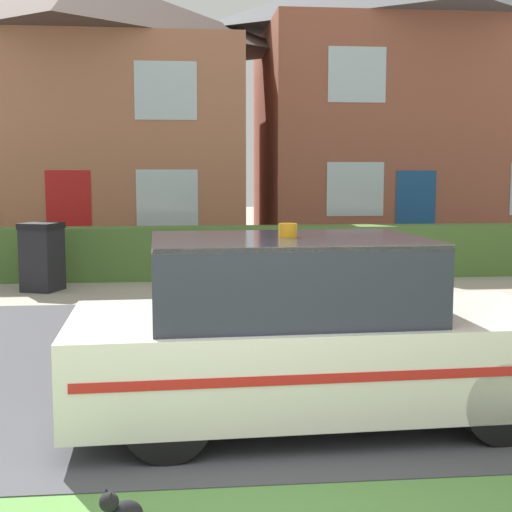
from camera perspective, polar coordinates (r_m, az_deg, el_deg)
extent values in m
cube|color=#424247|center=(7.99, -3.36, -8.02)|extent=(28.00, 6.66, 0.01)
cube|color=#4C7233|center=(13.86, -1.32, 0.31)|extent=(15.00, 0.68, 1.01)
cylinder|color=black|center=(5.73, 18.98, -10.96)|extent=(0.64, 0.22, 0.63)
cylinder|color=black|center=(7.03, 13.45, -7.51)|extent=(0.64, 0.22, 0.63)
cylinder|color=black|center=(5.14, -7.12, -12.68)|extent=(0.64, 0.22, 0.63)
cylinder|color=black|center=(6.56, -7.32, -8.40)|extent=(0.64, 0.22, 0.63)
cube|color=silver|center=(5.93, 4.88, -7.90)|extent=(4.05, 1.84, 0.70)
cube|color=#232833|center=(5.75, 2.55, -1.59)|extent=(2.22, 1.60, 0.63)
cube|color=silver|center=(5.72, 2.56, 1.31)|extent=(2.22, 1.60, 0.04)
cube|color=red|center=(5.12, 7.03, -9.66)|extent=(3.79, 0.15, 0.07)
cube|color=red|center=(6.73, 3.28, -5.69)|extent=(3.79, 0.15, 0.07)
cylinder|color=orange|center=(5.71, 2.57, 2.07)|extent=(0.15, 0.15, 0.11)
sphere|color=black|center=(4.25, -11.68, -18.72)|extent=(0.11, 0.11, 0.11)
cone|color=black|center=(4.25, -11.88, -17.99)|extent=(0.04, 0.04, 0.05)
cone|color=black|center=(4.20, -11.51, -18.29)|extent=(0.04, 0.04, 0.05)
cube|color=#A86B4C|center=(19.73, -13.47, 8.16)|extent=(8.05, 6.23, 5.24)
pyramid|color=#473833|center=(20.17, -13.76, 18.55)|extent=(8.45, 6.54, 2.04)
cube|color=red|center=(16.66, -14.74, 3.04)|extent=(1.00, 0.02, 2.10)
cube|color=silver|center=(16.44, -7.12, 4.62)|extent=(1.40, 0.02, 1.30)
cube|color=silver|center=(16.53, -7.24, 13.00)|extent=(1.40, 0.02, 1.30)
cube|color=#93513D|center=(20.96, 12.27, 8.98)|extent=(8.39, 5.92, 5.90)
cube|color=navy|center=(17.90, 12.63, 3.32)|extent=(1.00, 0.02, 2.10)
cube|color=silver|center=(17.46, 7.95, 5.32)|extent=(1.40, 0.02, 1.30)
cube|color=silver|center=(17.61, 8.09, 14.18)|extent=(1.40, 0.02, 1.30)
cube|color=black|center=(12.86, -16.72, -0.29)|extent=(0.73, 0.75, 1.08)
cube|color=black|center=(12.81, -16.81, 2.33)|extent=(0.77, 0.79, 0.10)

